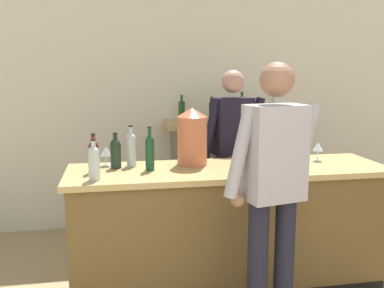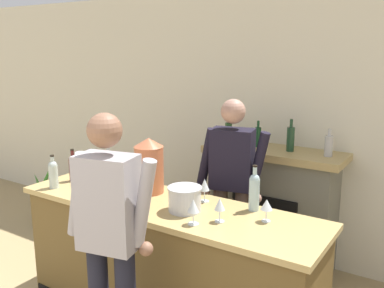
# 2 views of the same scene
# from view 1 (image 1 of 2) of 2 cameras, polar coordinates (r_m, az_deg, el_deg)

# --- Properties ---
(wall_back_panel) EXTENTS (12.00, 0.07, 2.75)m
(wall_back_panel) POSITION_cam_1_polar(r_m,az_deg,el_deg) (4.83, -0.92, 5.42)
(wall_back_panel) COLOR beige
(wall_back_panel) RESTS_ON ground_plane
(bar_counter) EXTENTS (2.49, 0.71, 1.00)m
(bar_counter) POSITION_cam_1_polar(r_m,az_deg,el_deg) (3.50, 4.84, -11.10)
(bar_counter) COLOR brown
(bar_counter) RESTS_ON ground_plane
(fireplace_stone) EXTENTS (1.36, 0.52, 1.52)m
(fireplace_stone) POSITION_cam_1_polar(r_m,az_deg,el_deg) (4.79, 4.63, -3.85)
(fireplace_stone) COLOR slate
(fireplace_stone) RESTS_ON ground_plane
(person_customer) EXTENTS (0.65, 0.36, 1.80)m
(person_customer) POSITION_cam_1_polar(r_m,az_deg,el_deg) (2.74, 10.74, -6.28)
(person_customer) COLOR black
(person_customer) RESTS_ON ground_plane
(person_bartender) EXTENTS (0.65, 0.37, 1.75)m
(person_bartender) POSITION_cam_1_polar(r_m,az_deg,el_deg) (4.06, 5.34, -1.26)
(person_bartender) COLOR #4E3E39
(person_bartender) RESTS_ON ground_plane
(copper_dispenser) EXTENTS (0.24, 0.28, 0.46)m
(copper_dispenser) POSITION_cam_1_polar(r_m,az_deg,el_deg) (3.39, 0.01, 1.03)
(copper_dispenser) COLOR #B9623F
(copper_dispenser) RESTS_ON bar_counter
(ice_bucket_steel) EXTENTS (0.25, 0.25, 0.18)m
(ice_bucket_steel) POSITION_cam_1_polar(r_m,az_deg,el_deg) (3.36, 8.65, -1.59)
(ice_bucket_steel) COLOR silver
(ice_bucket_steel) RESTS_ON bar_counter
(wine_bottle_merlot_tall) EXTENTS (0.08, 0.08, 0.33)m
(wine_bottle_merlot_tall) POSITION_cam_1_polar(r_m,az_deg,el_deg) (3.38, -8.11, -0.54)
(wine_bottle_merlot_tall) COLOR #B3BCC0
(wine_bottle_merlot_tall) RESTS_ON bar_counter
(wine_bottle_burgundy_dark) EXTENTS (0.08, 0.08, 0.28)m
(wine_bottle_burgundy_dark) POSITION_cam_1_polar(r_m,az_deg,el_deg) (3.35, -10.15, -1.05)
(wine_bottle_burgundy_dark) COLOR #1C2E20
(wine_bottle_burgundy_dark) RESTS_ON bar_counter
(wine_bottle_chardonnay_pale) EXTENTS (0.08, 0.08, 0.29)m
(wine_bottle_chardonnay_pale) POSITION_cam_1_polar(r_m,az_deg,el_deg) (3.01, -12.94, -2.31)
(wine_bottle_chardonnay_pale) COLOR #ACBCB6
(wine_bottle_chardonnay_pale) RESTS_ON bar_counter
(wine_bottle_port_short) EXTENTS (0.08, 0.08, 0.34)m
(wine_bottle_port_short) POSITION_cam_1_polar(r_m,az_deg,el_deg) (3.76, 13.29, 0.45)
(wine_bottle_port_short) COLOR #9CB7BE
(wine_bottle_port_short) RESTS_ON bar_counter
(wine_bottle_riesling_slim) EXTENTS (0.07, 0.07, 0.29)m
(wine_bottle_riesling_slim) POSITION_cam_1_polar(r_m,az_deg,el_deg) (3.23, -12.95, -1.45)
(wine_bottle_riesling_slim) COLOR #511B1B
(wine_bottle_riesling_slim) RESTS_ON bar_counter
(wine_bottle_cabernet_heavy) EXTENTS (0.07, 0.07, 0.34)m
(wine_bottle_cabernet_heavy) POSITION_cam_1_polar(r_m,az_deg,el_deg) (3.23, -5.65, -0.96)
(wine_bottle_cabernet_heavy) COLOR #143E23
(wine_bottle_cabernet_heavy) RESTS_ON bar_counter
(wine_glass_near_bucket) EXTENTS (0.07, 0.07, 0.17)m
(wine_glass_near_bucket) POSITION_cam_1_polar(r_m,az_deg,el_deg) (3.43, 13.80, -1.01)
(wine_glass_near_bucket) COLOR silver
(wine_glass_near_bucket) RESTS_ON bar_counter
(wine_glass_mid_counter) EXTENTS (0.08, 0.08, 0.18)m
(wine_glass_mid_counter) POSITION_cam_1_polar(r_m,az_deg,el_deg) (3.58, 7.74, -0.21)
(wine_glass_mid_counter) COLOR silver
(wine_glass_mid_counter) RESTS_ON bar_counter
(wine_glass_back_row) EXTENTS (0.08, 0.08, 0.18)m
(wine_glass_back_row) POSITION_cam_1_polar(r_m,az_deg,el_deg) (3.26, 12.72, -1.46)
(wine_glass_back_row) COLOR silver
(wine_glass_back_row) RESTS_ON bar_counter
(wine_glass_front_right) EXTENTS (0.08, 0.08, 0.16)m
(wine_glass_front_right) POSITION_cam_1_polar(r_m,az_deg,el_deg) (3.70, 16.45, -0.40)
(wine_glass_front_right) COLOR silver
(wine_glass_front_right) RESTS_ON bar_counter
(wine_glass_by_dispenser) EXTENTS (0.09, 0.09, 0.16)m
(wine_glass_by_dispenser) POSITION_cam_1_polar(r_m,az_deg,el_deg) (3.43, -11.43, -1.04)
(wine_glass_by_dispenser) COLOR silver
(wine_glass_by_dispenser) RESTS_ON bar_counter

